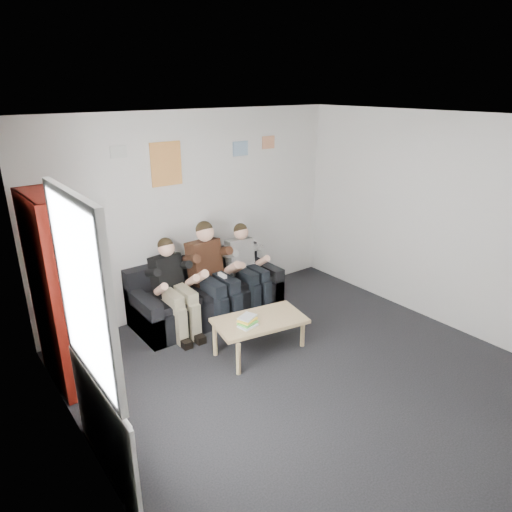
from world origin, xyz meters
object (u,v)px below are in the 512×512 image
(coffee_table, at_px, (260,323))
(person_right, at_px, (248,268))
(bookshelf, at_px, (58,293))
(person_left, at_px, (175,288))
(sofa, at_px, (207,295))
(person_middle, at_px, (213,275))

(coffee_table, bearing_deg, person_right, 60.46)
(bookshelf, distance_m, person_left, 1.46)
(sofa, bearing_deg, coffee_table, -89.80)
(sofa, height_order, person_middle, person_middle)
(person_left, height_order, person_middle, person_middle)
(person_left, relative_size, person_right, 1.02)
(person_middle, bearing_deg, person_left, 174.82)
(bookshelf, distance_m, person_right, 2.57)
(person_left, bearing_deg, bookshelf, 179.20)
(coffee_table, bearing_deg, bookshelf, 157.74)
(bookshelf, relative_size, person_left, 1.66)
(sofa, height_order, person_right, person_right)
(bookshelf, relative_size, coffee_table, 1.94)
(sofa, xyz_separation_m, bookshelf, (-1.96, -0.38, 0.74))
(coffee_table, bearing_deg, sofa, 90.20)
(sofa, xyz_separation_m, person_middle, (-0.00, -0.20, 0.37))
(bookshelf, bearing_deg, coffee_table, -23.94)
(coffee_table, height_order, person_left, person_left)
(coffee_table, xyz_separation_m, person_right, (0.56, 0.99, 0.23))
(coffee_table, distance_m, person_middle, 1.03)
(person_right, bearing_deg, sofa, 168.26)
(sofa, bearing_deg, bookshelf, -169.04)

